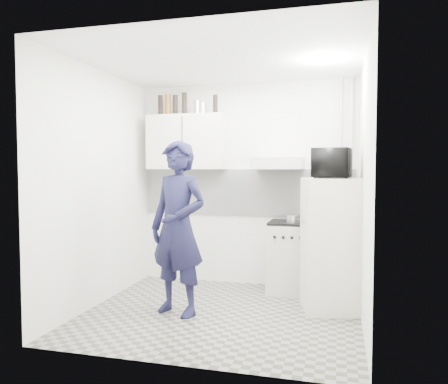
# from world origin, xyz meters

# --- Properties ---
(floor) EXTENTS (2.80, 2.80, 0.00)m
(floor) POSITION_xyz_m (0.00, 0.00, 0.00)
(floor) COLOR gray
(floor) RESTS_ON ground
(ceiling) EXTENTS (2.80, 2.80, 0.00)m
(ceiling) POSITION_xyz_m (0.00, 0.00, 2.60)
(ceiling) COLOR white
(ceiling) RESTS_ON wall_back
(wall_back) EXTENTS (2.80, 0.00, 2.80)m
(wall_back) POSITION_xyz_m (0.00, 1.25, 1.30)
(wall_back) COLOR white
(wall_back) RESTS_ON floor
(wall_left) EXTENTS (0.00, 2.60, 2.60)m
(wall_left) POSITION_xyz_m (-1.40, 0.00, 1.30)
(wall_left) COLOR white
(wall_left) RESTS_ON floor
(wall_right) EXTENTS (0.00, 2.60, 2.60)m
(wall_right) POSITION_xyz_m (1.40, 0.00, 1.30)
(wall_right) COLOR white
(wall_right) RESTS_ON floor
(person) EXTENTS (0.75, 0.61, 1.79)m
(person) POSITION_xyz_m (-0.43, -0.11, 0.90)
(person) COLOR #171633
(person) RESTS_ON floor
(stove) EXTENTS (0.52, 0.52, 0.83)m
(stove) POSITION_xyz_m (0.60, 1.00, 0.42)
(stove) COLOR beige
(stove) RESTS_ON floor
(fridge) EXTENTS (0.70, 0.70, 1.41)m
(fridge) POSITION_xyz_m (1.10, 0.43, 0.70)
(fridge) COLOR white
(fridge) RESTS_ON floor
(stove_top) EXTENTS (0.50, 0.50, 0.03)m
(stove_top) POSITION_xyz_m (0.60, 1.00, 0.85)
(stove_top) COLOR black
(stove_top) RESTS_ON stove
(saucepan) EXTENTS (0.16, 0.16, 0.09)m
(saucepan) POSITION_xyz_m (0.65, 0.94, 0.91)
(saucepan) COLOR silver
(saucepan) RESTS_ON stove_top
(microwave) EXTENTS (0.59, 0.42, 0.31)m
(microwave) POSITION_xyz_m (1.10, 0.43, 1.56)
(microwave) COLOR black
(microwave) RESTS_ON fridge
(bottle_a) EXTENTS (0.06, 0.06, 0.27)m
(bottle_a) POSITION_xyz_m (-1.12, 1.07, 2.33)
(bottle_a) COLOR black
(bottle_a) RESTS_ON upper_cabinet
(bottle_b) EXTENTS (0.07, 0.07, 0.28)m
(bottle_b) POSITION_xyz_m (-1.01, 1.07, 2.34)
(bottle_b) COLOR brown
(bottle_b) RESTS_ON upper_cabinet
(bottle_c) EXTENTS (0.06, 0.06, 0.26)m
(bottle_c) POSITION_xyz_m (-0.91, 1.07, 2.33)
(bottle_c) COLOR black
(bottle_c) RESTS_ON upper_cabinet
(bottle_d) EXTENTS (0.07, 0.07, 0.29)m
(bottle_d) POSITION_xyz_m (-0.78, 1.07, 2.34)
(bottle_d) COLOR black
(bottle_d) RESTS_ON upper_cabinet
(canister_a) EXTENTS (0.07, 0.07, 0.19)m
(canister_a) POSITION_xyz_m (-0.61, 1.07, 2.29)
(canister_a) COLOR silver
(canister_a) RESTS_ON upper_cabinet
(canister_b) EXTENTS (0.08, 0.08, 0.15)m
(canister_b) POSITION_xyz_m (-0.53, 1.07, 2.28)
(canister_b) COLOR silver
(canister_b) RESTS_ON upper_cabinet
(bottle_e) EXTENTS (0.06, 0.06, 0.24)m
(bottle_e) POSITION_xyz_m (-0.36, 1.07, 2.32)
(bottle_e) COLOR black
(bottle_e) RESTS_ON upper_cabinet
(upper_cabinet) EXTENTS (1.00, 0.35, 0.70)m
(upper_cabinet) POSITION_xyz_m (-0.75, 1.07, 1.85)
(upper_cabinet) COLOR white
(upper_cabinet) RESTS_ON wall_back
(range_hood) EXTENTS (0.60, 0.50, 0.14)m
(range_hood) POSITION_xyz_m (0.45, 1.00, 1.57)
(range_hood) COLOR beige
(range_hood) RESTS_ON wall_back
(backsplash) EXTENTS (2.74, 0.03, 0.60)m
(backsplash) POSITION_xyz_m (0.00, 1.24, 1.20)
(backsplash) COLOR white
(backsplash) RESTS_ON wall_back
(pipe_a) EXTENTS (0.05, 0.05, 2.60)m
(pipe_a) POSITION_xyz_m (1.30, 1.17, 1.30)
(pipe_a) COLOR beige
(pipe_a) RESTS_ON floor
(pipe_b) EXTENTS (0.04, 0.04, 2.60)m
(pipe_b) POSITION_xyz_m (1.18, 1.17, 1.30)
(pipe_b) COLOR beige
(pipe_b) RESTS_ON floor
(ceiling_spot_fixture) EXTENTS (0.10, 0.10, 0.02)m
(ceiling_spot_fixture) POSITION_xyz_m (1.00, 0.20, 2.57)
(ceiling_spot_fixture) COLOR white
(ceiling_spot_fixture) RESTS_ON ceiling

